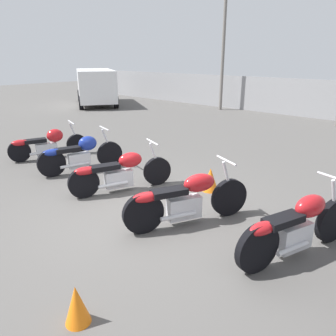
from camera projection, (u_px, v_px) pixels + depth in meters
name	position (u px, v px, depth m)	size (l,w,h in m)	color
ground_plane	(138.00, 213.00, 5.82)	(60.00, 60.00, 0.00)	#514F4C
light_pole_right	(224.00, 32.00, 15.94)	(0.70, 0.35, 6.25)	slate
motorcycle_slot_0	(47.00, 144.00, 8.85)	(0.86, 2.02, 0.94)	black
motorcycle_slot_1	(80.00, 154.00, 7.78)	(0.77, 2.01, 1.01)	black
motorcycle_slot_2	(120.00, 172.00, 6.63)	(0.94, 2.08, 0.98)	black
motorcycle_slot_3	(186.00, 199.00, 5.30)	(1.03, 2.08, 1.03)	black
motorcycle_slot_4	(297.00, 227.00, 4.43)	(0.84, 2.10, 1.04)	black
parked_van	(96.00, 85.00, 18.66)	(5.00, 4.07, 1.94)	white
traffic_cone_near	(77.00, 305.00, 3.36)	(0.27, 0.27, 0.45)	orange
traffic_cone_far	(210.00, 179.00, 6.72)	(0.34, 0.34, 0.49)	orange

